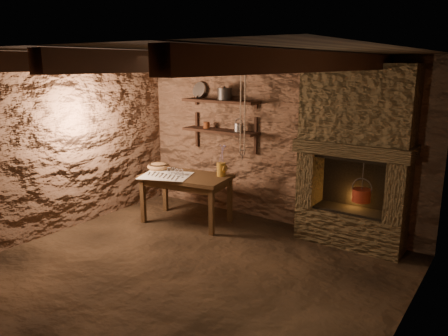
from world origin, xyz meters
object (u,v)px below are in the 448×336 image
Objects in this scene: work_table at (187,197)px; stoneware_jug at (221,163)px; red_pot at (361,194)px; wooden_bowl at (159,167)px; iron_stockpot at (225,95)px.

work_table is 0.74m from stoneware_jug.
wooden_bowl is at bearing -170.90° from red_pot.
iron_stockpot is at bearing 176.82° from red_pot.
work_table is 1.61m from iron_stockpot.
wooden_bowl is at bearing -160.35° from stoneware_jug.
iron_stockpot reaches higher than work_table.
stoneware_jug is 1.04m from iron_stockpot.
wooden_bowl is (-0.58, 0.04, 0.37)m from work_table.
stoneware_jug is 1.30× the size of wooden_bowl.
work_table is at bearing -142.66° from stoneware_jug.
wooden_bowl is (-1.03, -0.21, -0.15)m from stoneware_jug.
stoneware_jug is at bearing 11.35° from wooden_bowl.
work_table is at bearing -4.31° from wooden_bowl.
stoneware_jug reaches higher than wooden_bowl.
stoneware_jug is at bearing -172.12° from red_pot.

